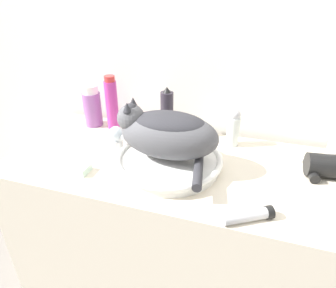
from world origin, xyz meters
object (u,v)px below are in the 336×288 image
(cat, at_px, (166,132))
(cream_tube, at_px, (249,216))
(faucet, at_px, (119,138))
(hairspray_can_black, at_px, (167,114))
(soap_bar, at_px, (77,169))
(hair_dryer, at_px, (328,167))
(deodorant_stick, at_px, (233,128))
(shampoo_bottle_tall, at_px, (112,103))
(mouthwash_bottle, at_px, (92,106))

(cat, height_order, cream_tube, cat)
(faucet, height_order, hairspray_can_black, hairspray_can_black)
(soap_bar, bearing_deg, cat, 23.87)
(cat, xyz_separation_m, hair_dryer, (0.50, 0.10, -0.09))
(deodorant_stick, relative_size, shampoo_bottle_tall, 0.64)
(cat, relative_size, hair_dryer, 2.10)
(faucet, relative_size, shampoo_bottle_tall, 0.65)
(deodorant_stick, xyz_separation_m, mouthwash_bottle, (-0.59, -0.00, 0.01))
(cat, xyz_separation_m, soap_bar, (-0.27, -0.12, -0.12))
(mouthwash_bottle, bearing_deg, hair_dryer, -7.44)
(cat, distance_m, deodorant_stick, 0.30)
(deodorant_stick, bearing_deg, shampoo_bottle_tall, -180.00)
(shampoo_bottle_tall, bearing_deg, soap_bar, -83.25)
(hairspray_can_black, distance_m, mouthwash_bottle, 0.33)
(mouthwash_bottle, bearing_deg, soap_bar, -68.50)
(mouthwash_bottle, relative_size, hair_dryer, 1.10)
(hairspray_can_black, distance_m, cream_tube, 0.54)
(cat, xyz_separation_m, mouthwash_bottle, (-0.40, 0.22, -0.05))
(cat, bearing_deg, shampoo_bottle_tall, -37.66)
(hairspray_can_black, height_order, hair_dryer, hairspray_can_black)
(cream_tube, bearing_deg, faucet, 155.60)
(mouthwash_bottle, xyz_separation_m, soap_bar, (0.13, -0.34, -0.07))
(mouthwash_bottle, distance_m, hair_dryer, 0.91)
(hair_dryer, bearing_deg, soap_bar, -171.56)
(faucet, relative_size, deodorant_stick, 1.01)
(faucet, bearing_deg, deodorant_stick, 36.12)
(cream_tube, bearing_deg, soap_bar, 173.75)
(faucet, distance_m, shampoo_bottle_tall, 0.23)
(shampoo_bottle_tall, height_order, cream_tube, shampoo_bottle_tall)
(cream_tube, height_order, hair_dryer, hair_dryer)
(faucet, bearing_deg, hair_dryer, 15.35)
(deodorant_stick, relative_size, soap_bar, 1.88)
(cat, xyz_separation_m, cream_tube, (0.28, -0.18, -0.11))
(faucet, height_order, soap_bar, faucet)
(soap_bar, bearing_deg, faucet, 61.92)
(faucet, xyz_separation_m, shampoo_bottle_tall, (-0.12, 0.19, 0.05))
(faucet, distance_m, hairspray_can_black, 0.22)
(cat, distance_m, hair_dryer, 0.52)
(mouthwash_bottle, distance_m, soap_bar, 0.37)
(hairspray_can_black, height_order, cream_tube, hairspray_can_black)
(cream_tube, bearing_deg, mouthwash_bottle, 149.70)
(cat, height_order, shampoo_bottle_tall, cat)
(deodorant_stick, xyz_separation_m, cream_tube, (0.09, -0.40, -0.06))
(faucet, bearing_deg, cat, -0.81)
(deodorant_stick, bearing_deg, cream_tube, -76.77)
(shampoo_bottle_tall, relative_size, cream_tube, 1.65)
(deodorant_stick, xyz_separation_m, shampoo_bottle_tall, (-0.50, -0.00, 0.04))
(hairspray_can_black, relative_size, shampoo_bottle_tall, 0.91)
(hair_dryer, bearing_deg, shampoo_bottle_tall, 164.08)
(deodorant_stick, distance_m, hair_dryer, 0.34)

